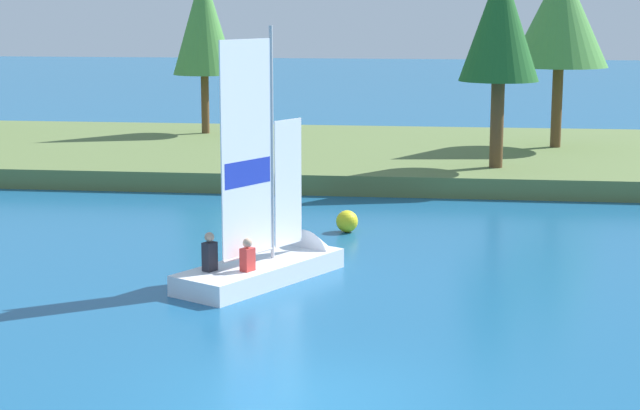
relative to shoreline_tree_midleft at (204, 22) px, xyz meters
The scene contains 7 objects.
ground_plane 29.03m from the shoreline_tree_midleft, 73.91° to the right, with size 200.00×200.00×0.00m, color #195684.
shore_bank 9.86m from the shoreline_tree_midleft, 23.13° to the right, with size 80.00×13.71×0.64m, color #5B703D.
shoreline_tree_midleft is the anchor object (origin of this frame).
shoreline_tree_centre 13.85m from the shoreline_tree_midleft, 34.62° to the right, with size 2.54×2.54×6.51m.
shoreline_tree_midright 13.99m from the shoreline_tree_midleft, 10.67° to the right, with size 3.53×3.53×6.67m.
sailboat 21.46m from the shoreline_tree_midleft, 72.32° to the right, with size 3.49×4.72×5.82m.
channel_buoy 17.73m from the shoreline_tree_midleft, 64.56° to the right, with size 0.57×0.57×0.57m, color yellow.
Camera 1 is at (2.09, -14.97, 5.85)m, focal length 60.09 mm.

